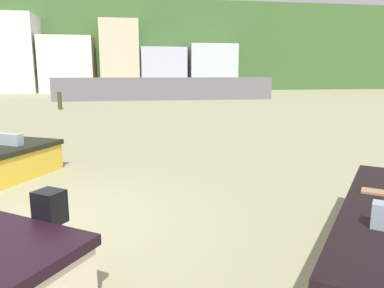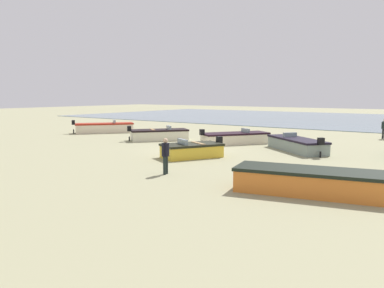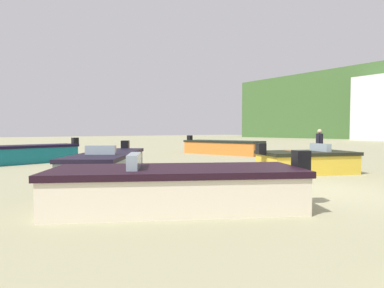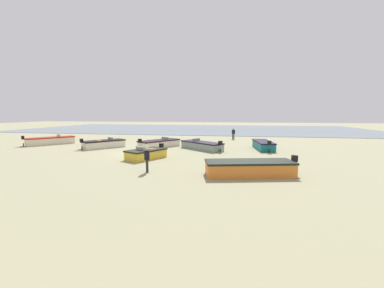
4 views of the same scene
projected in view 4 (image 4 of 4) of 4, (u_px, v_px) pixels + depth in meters
The scene contains 11 objects.
ground_plane at pixel (139, 152), 22.84m from camera, with size 160.00×160.00×0.00m, color gray.
tidal_water at pixel (196, 129), 58.02m from camera, with size 80.00×36.00×0.06m, color gray.
boat_teal_0 at pixel (263, 145), 24.94m from camera, with size 1.99×4.94×1.18m.
boat_cream_1 at pixel (50, 141), 28.72m from camera, with size 4.44×5.04×1.21m.
boat_cream_2 at pixel (104, 144), 25.94m from camera, with size 4.04×4.47×1.16m.
boat_cream_3 at pixel (159, 143), 26.40m from camera, with size 4.14×4.96×1.13m.
boat_orange_4 at pixel (250, 168), 14.36m from camera, with size 5.66×2.87×1.21m.
boat_grey_5 at pixel (202, 145), 24.81m from camera, with size 4.90×4.45×1.12m.
boat_yellow_6 at pixel (146, 154), 19.73m from camera, with size 3.11×3.75×1.10m.
beach_walker_foreground at pixel (233, 133), 34.32m from camera, with size 0.51×0.46×1.62m.
beach_walker_distant at pixel (147, 158), 15.03m from camera, with size 0.42×0.53×1.62m.
Camera 4 is at (-8.93, 21.34, 3.74)m, focal length 22.17 mm.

